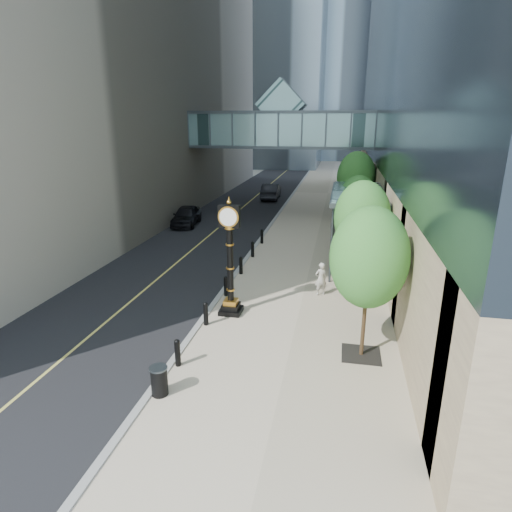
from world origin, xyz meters
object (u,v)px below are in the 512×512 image
at_px(trash_bin, 159,382).
at_px(car_far, 271,191).
at_px(pedestrian, 321,279).
at_px(street_clock, 230,266).
at_px(car_near, 186,216).

height_order(trash_bin, car_far, car_far).
bearing_deg(car_far, pedestrian, 101.79).
bearing_deg(trash_bin, pedestrian, 63.85).
distance_m(trash_bin, pedestrian, 10.14).
bearing_deg(pedestrian, trash_bin, 39.03).
xyz_separation_m(pedestrian, car_far, (-6.85, 26.61, -0.03)).
relative_size(street_clock, pedestrian, 3.06).
xyz_separation_m(trash_bin, car_far, (-2.39, 35.71, 0.35)).
bearing_deg(street_clock, trash_bin, -96.04).
xyz_separation_m(street_clock, car_near, (-7.87, 15.82, -1.45)).
bearing_deg(pedestrian, car_far, -100.38).
xyz_separation_m(trash_bin, car_near, (-7.19, 22.03, 0.30)).
bearing_deg(car_far, car_near, 68.00).
distance_m(car_near, car_far, 14.49).
relative_size(pedestrian, car_near, 0.36).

